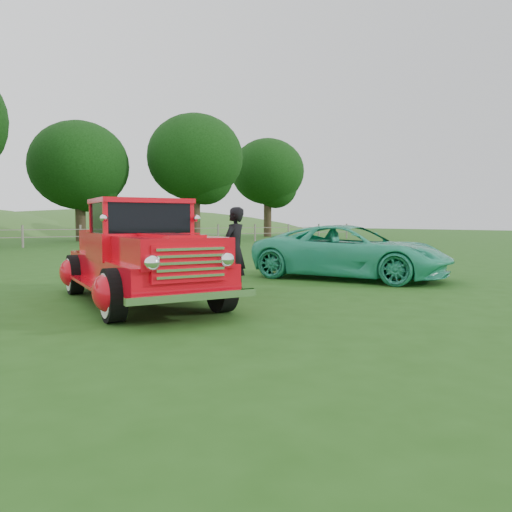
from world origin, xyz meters
TOP-DOWN VIEW (x-y plane):
  - ground at (0.00, 0.00)m, footprint 140.00×140.00m
  - fence_line at (0.00, 22.00)m, footprint 48.00×0.12m
  - tree_near_east at (5.00, 29.00)m, footprint 6.80×6.80m
  - tree_mid_east at (13.00, 27.00)m, footprint 7.20×7.20m
  - tree_far_east at (22.00, 30.00)m, footprint 6.60×6.60m
  - red_pickup at (-1.74, 1.51)m, footprint 2.60×5.13m
  - teal_sedan at (3.85, 1.95)m, footprint 3.97×5.21m
  - man at (0.38, 1.82)m, footprint 0.73×0.64m

SIDE VIEW (x-z plane):
  - ground at x=0.00m, z-range 0.00..0.00m
  - fence_line at x=0.00m, z-range 0.00..1.20m
  - teal_sedan at x=3.85m, z-range 0.00..1.31m
  - red_pickup at x=-1.74m, z-range -0.09..1.69m
  - man at x=0.38m, z-range 0.00..1.69m
  - tree_near_east at x=5.00m, z-range 1.08..9.41m
  - tree_far_east at x=22.00m, z-range 1.43..10.29m
  - tree_mid_east at x=13.00m, z-range 1.45..10.89m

